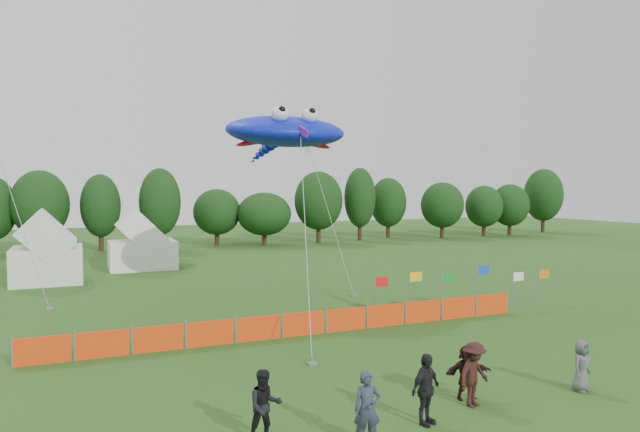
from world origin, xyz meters
name	(u,v)px	position (x,y,z in m)	size (l,w,h in m)	color
ground	(401,403)	(0.00, 0.00, 0.00)	(160.00, 160.00, 0.00)	#234C16
treeline	(185,207)	(1.61, 44.93, 4.18)	(104.57, 8.78, 8.36)	#382314
tent_left	(47,253)	(-10.45, 27.22, 1.94)	(4.36, 4.36, 3.84)	white
tent_right	(142,246)	(-4.02, 31.36, 1.77)	(4.97, 3.98, 3.51)	white
barrier_fence	(304,324)	(0.15, 8.13, 0.50)	(21.90, 0.06, 1.00)	#F33D0D
flag_row	(463,285)	(9.08, 9.00, 1.41)	(10.73, 0.59, 2.30)	gray
spectator_a	(367,409)	(-2.20, -2.05, 0.92)	(0.67, 0.44, 1.83)	#2B3248
spectator_b	(265,406)	(-4.43, -0.86, 0.90)	(0.88, 0.68, 1.81)	black
spectator_c	(474,374)	(1.80, -1.05, 0.94)	(1.21, 0.70, 1.88)	black
spectator_d	(426,389)	(-0.18, -1.56, 0.95)	(1.12, 0.47, 1.91)	black
spectator_e	(581,365)	(5.66, -1.35, 0.80)	(0.78, 0.51, 1.59)	#525258
spectator_f	(466,372)	(1.98, -0.48, 0.80)	(1.48, 0.47, 1.60)	black
stingray_kite	(284,133)	(2.10, 16.05, 9.33)	(6.74, 20.38, 10.56)	#1020E5
small_kite_white	(318,177)	(5.03, 18.05, 6.92)	(2.10, 4.32, 9.70)	white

